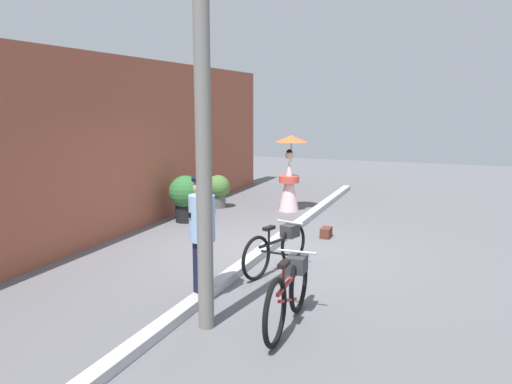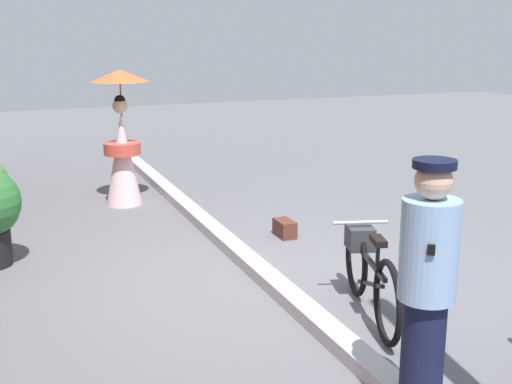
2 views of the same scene
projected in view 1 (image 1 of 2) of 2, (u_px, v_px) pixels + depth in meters
The scene contains 11 objects.
ground_plane at pixel (268, 250), 9.14m from camera, with size 30.00×30.00×0.00m, color slate.
building_wall at pixel (111, 147), 10.00m from camera, with size 14.00×0.40×3.46m, color brown.
sidewalk_curb at pixel (268, 247), 9.13m from camera, with size 14.00×0.20×0.12m, color #B2B2B7.
bicycle_near_officer at pixel (278, 246), 8.00m from camera, with size 1.59×0.60×0.74m.
bicycle_far_side at pixel (289, 291), 6.00m from camera, with size 1.75×0.48×0.84m.
person_officer at pixel (202, 236), 6.72m from camera, with size 0.34×0.34×1.64m.
person_with_parasol at pixel (290, 174), 12.36m from camera, with size 0.77×0.77×1.81m.
potted_plant_by_door at pixel (219, 189), 12.81m from camera, with size 0.59×0.58×0.81m.
potted_plant_small at pixel (187, 196), 11.28m from camera, with size 0.74×0.72×1.02m.
backpack_on_pavement at pixel (326, 232), 10.00m from camera, with size 0.32×0.18×0.19m.
utility_pole at pixel (203, 119), 5.62m from camera, with size 0.18×0.18×4.80m, color slate.
Camera 1 is at (-8.31, -3.00, 2.57)m, focal length 36.38 mm.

